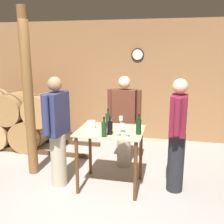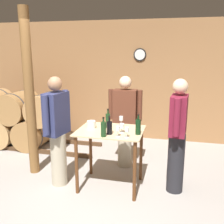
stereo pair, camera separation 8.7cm
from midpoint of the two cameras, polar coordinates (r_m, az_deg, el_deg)
ground_plane at (r=3.81m, az=-4.45°, el=-19.18°), size 14.00×14.00×0.00m
back_wall at (r=6.11m, az=4.08°, el=6.80°), size 8.40×0.08×2.70m
barrel_rack at (r=6.08m, az=-20.37°, el=-1.44°), size 4.15×0.84×1.20m
tasting_table at (r=3.91m, az=0.29°, el=-6.47°), size 0.96×0.76×0.90m
wooden_post at (r=4.42m, az=-16.99°, el=3.69°), size 0.16×0.16×2.70m
wine_bottle_far_left at (r=3.95m, az=-0.25°, el=-1.79°), size 0.07×0.07×0.29m
wine_bottle_left at (r=3.54m, az=-1.17°, el=-3.70°), size 0.07×0.07×0.27m
wine_bottle_center at (r=3.64m, az=0.12°, el=-3.38°), size 0.08×0.08×0.26m
wine_bottle_right at (r=3.65m, az=6.38°, el=-3.15°), size 0.07×0.07×0.29m
wine_glass_near_left at (r=4.06m, az=2.61°, el=-1.48°), size 0.06×0.06×0.15m
wine_glass_near_center at (r=3.54m, az=1.98°, el=-3.75°), size 0.06×0.06×0.15m
wine_glass_near_right at (r=3.71m, az=2.82°, el=-3.09°), size 0.07×0.07×0.14m
wine_glass_far_side at (r=3.51m, az=3.95°, el=-3.96°), size 0.06×0.06×0.14m
ice_bucket at (r=3.95m, az=-3.90°, el=-2.71°), size 0.13×0.13×0.11m
person_host at (r=4.00m, az=-11.22°, el=-3.77°), size 0.29×0.58×1.68m
person_visitor_with_scarf at (r=4.57m, az=3.38°, el=-1.78°), size 0.59×0.24×1.62m
person_visitor_bearded at (r=3.86m, az=14.69°, el=-4.68°), size 0.25×0.59×1.67m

